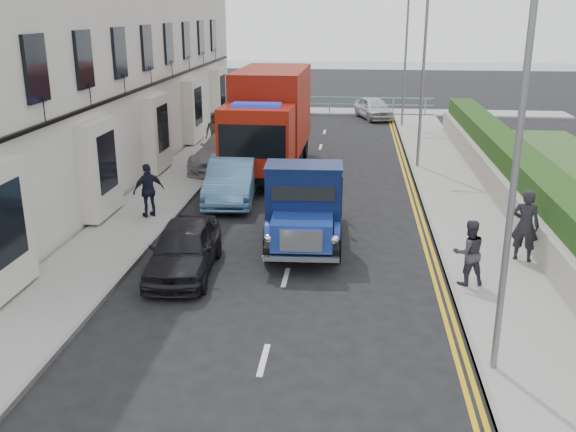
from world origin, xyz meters
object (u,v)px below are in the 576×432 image
at_px(lamp_far, 403,55).
at_px(pedestrian_east_near, 525,225).
at_px(red_lorry, 270,119).
at_px(parked_car_front, 184,248).
at_px(lamp_near, 509,163).
at_px(lamp_mid, 420,72).
at_px(bedford_lorry, 304,211).

bearing_deg(lamp_far, pedestrian_east_near, -84.63).
distance_m(red_lorry, parked_car_front, 11.09).
bearing_deg(parked_car_front, lamp_far, 69.39).
bearing_deg(red_lorry, pedestrian_east_near, -49.05).
distance_m(lamp_near, pedestrian_east_near, 6.54).
bearing_deg(lamp_mid, parked_car_front, -119.57).
relative_size(lamp_far, red_lorry, 0.89).
height_order(lamp_mid, parked_car_front, lamp_mid).
height_order(lamp_far, parked_car_front, lamp_far).
bearing_deg(bedford_lorry, pedestrian_east_near, -7.39).
bearing_deg(lamp_far, bedford_lorry, -101.01).
bearing_deg(lamp_far, red_lorry, -118.69).
xyz_separation_m(lamp_near, bedford_lorry, (-3.89, 6.02, -2.87)).
bearing_deg(bedford_lorry, parked_car_front, -148.28).
bearing_deg(parked_car_front, lamp_near, -34.33).
bearing_deg(parked_car_front, bedford_lorry, 30.83).
relative_size(red_lorry, pedestrian_east_near, 4.08).
height_order(bedford_lorry, red_lorry, red_lorry).
distance_m(lamp_near, bedford_lorry, 7.72).
xyz_separation_m(lamp_near, pedestrian_east_near, (1.92, 5.53, -2.91)).
xyz_separation_m(lamp_near, lamp_mid, (0.00, 16.00, 0.00)).
relative_size(bedford_lorry, parked_car_front, 1.36).
distance_m(lamp_mid, bedford_lorry, 11.09).
xyz_separation_m(lamp_mid, lamp_far, (0.00, 10.00, 0.00)).
xyz_separation_m(lamp_far, parked_car_front, (-6.78, -21.95, -3.34)).
distance_m(bedford_lorry, red_lorry, 9.29).
bearing_deg(parked_car_front, pedestrian_east_near, 6.20).
bearing_deg(bedford_lorry, lamp_near, -59.72).
distance_m(parked_car_front, pedestrian_east_near, 8.83).
bearing_deg(lamp_far, parked_car_front, -107.16).
height_order(lamp_far, bedford_lorry, lamp_far).
bearing_deg(lamp_mid, lamp_far, 90.00).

